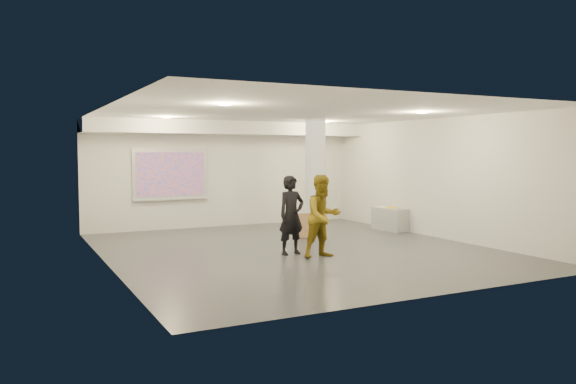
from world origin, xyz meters
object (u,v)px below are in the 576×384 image
credenza (390,219)px  woman (291,215)px  column (315,177)px  projection_screen (171,175)px  man (323,216)px

credenza → woman: 4.57m
column → credenza: column is taller
projection_screen → man: 5.80m
woman → man: 0.73m
column → woman: column is taller
projection_screen → man: size_ratio=1.24×
credenza → woman: woman is taller
projection_screen → man: bearing=-73.2°
woman → credenza: bearing=19.4°
woman → man: (0.42, -0.60, 0.02)m
credenza → woman: (-4.07, -2.01, 0.52)m
projection_screen → credenza: projection_screen is taller
credenza → man: size_ratio=0.63×
projection_screen → credenza: 6.18m
projection_screen → woman: bearing=-75.8°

